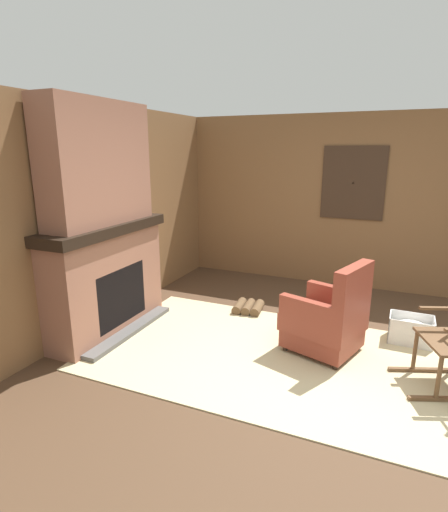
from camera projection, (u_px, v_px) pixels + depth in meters
The scene contains 12 objects.
ground_plane at pixel (329, 375), 3.66m from camera, with size 14.00×14.00×0.00m, color #4C3523.
wood_panel_wall_left at pixel (85, 220), 4.36m from camera, with size 0.06×5.94×2.51m.
wood_panel_wall_back at pixel (365, 203), 5.73m from camera, with size 5.94×0.09×2.51m.
fireplace_hearth at pixel (108, 279), 4.43m from camera, with size 0.61×1.66×1.23m.
chimney_breast at pixel (98, 164), 4.12m from camera, with size 0.35×1.37×1.26m.
area_rug at pixel (272, 356), 3.99m from camera, with size 3.56×2.10×0.01m.
armchair at pixel (328, 320), 3.98m from camera, with size 0.85×0.81×0.96m.
firewood_stack at pixel (248, 307), 5.09m from camera, with size 0.39×0.39×0.12m.
laundry_basket at pixel (411, 330), 4.24m from camera, with size 0.44×0.31×0.29m.
oil_lamp_vase at pixel (64, 221), 3.83m from camera, with size 0.09×0.09×0.29m.
storage_case at pixel (130, 211), 4.77m from camera, with size 0.17×0.27×0.12m.
decorative_plate_on_mantel at pixel (97, 212), 4.27m from camera, with size 0.06×0.24×0.24m.
Camera 1 is at (0.40, -3.37, 2.00)m, focal length 28.00 mm.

